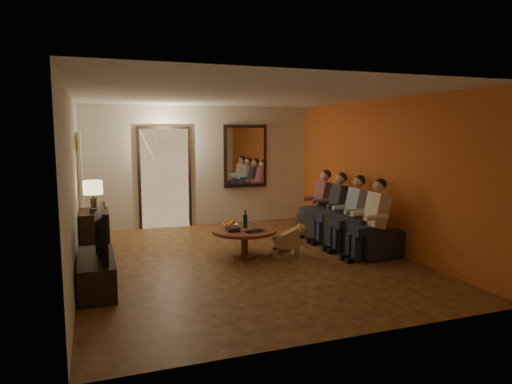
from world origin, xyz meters
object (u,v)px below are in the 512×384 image
object	(u,v)px
sofa	(348,228)
dog	(287,240)
bowl	(230,226)
laptop	(256,232)
person_a	(373,222)
wine_bottle	(245,219)
table_lamp	(93,197)
person_d	(320,205)
coffee_table	(244,243)
tv_stand	(97,273)
person_b	(353,216)
person_c	(336,210)
dresser	(95,233)
tv	(95,233)

from	to	relation	value
sofa	dog	xyz separation A→B (m)	(-1.34, -0.31, -0.04)
bowl	laptop	size ratio (longest dim) A/B	0.79
sofa	dog	bearing A→B (deg)	96.16
person_a	wine_bottle	size ratio (longest dim) A/B	3.87
table_lamp	person_d	xyz separation A→B (m)	(4.21, 0.26, -0.41)
table_lamp	wine_bottle	size ratio (longest dim) A/B	1.74
sofa	dog	distance (m)	1.37
laptop	person_d	bearing A→B (deg)	23.17
person_a	person_d	distance (m)	1.80
coffee_table	laptop	size ratio (longest dim) A/B	3.25
tv_stand	sofa	distance (m)	4.41
sofa	person_b	world-z (taller)	person_b
person_b	person_c	size ratio (longest dim) A/B	1.00
dresser	person_b	bearing A→B (deg)	-15.44
coffee_table	laptop	bearing A→B (deg)	-70.35
tv_stand	laptop	bearing A→B (deg)	14.09
tv	sofa	xyz separation A→B (m)	(4.31, 0.93, -0.44)
coffee_table	wine_bottle	bearing A→B (deg)	63.43
laptop	tv	bearing A→B (deg)	-177.01
sofa	tv	bearing A→B (deg)	95.32
sofa	person_a	size ratio (longest dim) A/B	1.83
person_c	person_b	bearing A→B (deg)	-90.00
person_c	table_lamp	bearing A→B (deg)	175.34
person_b	coffee_table	size ratio (longest dim) A/B	1.12
person_c	coffee_table	distance (m)	1.96
dog	bowl	world-z (taller)	dog
dresser	person_a	distance (m)	4.57
laptop	bowl	bearing A→B (deg)	108.16
tv	dresser	bearing A→B (deg)	0.00
bowl	wine_bottle	bearing A→B (deg)	-27.55
coffee_table	sofa	bearing A→B (deg)	1.25
person_a	person_d	xyz separation A→B (m)	(0.00, 1.80, 0.00)
table_lamp	person_c	size ratio (longest dim) A/B	0.45
sofa	person_b	bearing A→B (deg)	154.72
bowl	person_b	bearing A→B (deg)	-12.93
sofa	person_c	distance (m)	0.42
tv_stand	dog	xyz separation A→B (m)	(2.98, 0.62, 0.06)
dresser	table_lamp	xyz separation A→B (m)	(0.00, -0.22, 0.64)
person_c	laptop	world-z (taller)	person_c
sofa	bowl	size ratio (longest dim) A/B	8.46
tv	tv_stand	bearing A→B (deg)	0.00
tv	sofa	bearing A→B (deg)	-77.83
table_lamp	dog	bearing A→B (deg)	-17.74
tv	dog	size ratio (longest dim) A/B	2.00
person_b	laptop	bearing A→B (deg)	-179.25
tv	person_b	distance (m)	4.26
tv	coffee_table	size ratio (longest dim) A/B	1.05
person_c	laptop	xyz separation A→B (m)	(-1.80, -0.62, -0.14)
sofa	person_d	distance (m)	0.95
person_a	coffee_table	size ratio (longest dim) A/B	1.12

